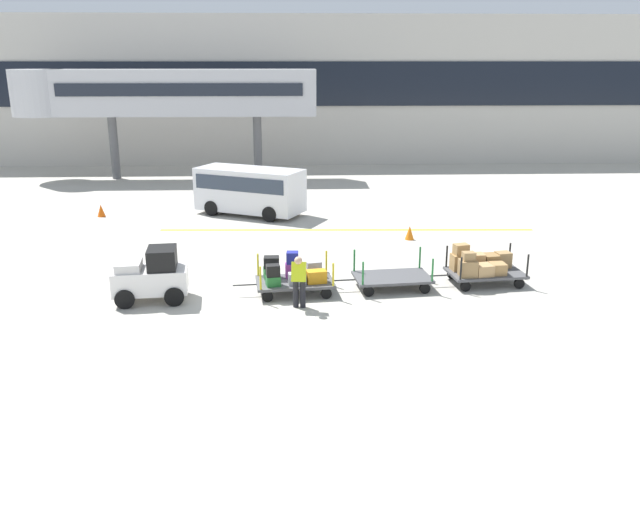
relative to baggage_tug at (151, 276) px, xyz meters
The scene contains 12 objects.
ground_plane 3.50m from the baggage_tug, 12.52° to the left, with size 120.00×120.00×0.00m, color #B2ADA0.
apron_lead_line 10.20m from the baggage_tug, 51.73° to the left, with size 15.42×0.20×0.01m, color yellow.
terminal_building 27.24m from the baggage_tug, 82.88° to the left, with size 56.93×2.51×9.61m.
jet_bridge 21.50m from the baggage_tug, 100.63° to the left, with size 17.39×3.00×6.27m.
baggage_tug is the anchor object (origin of this frame).
baggage_cart_lead 4.10m from the baggage_tug, ahead, with size 3.06×1.64×1.21m.
baggage_cart_middle 7.17m from the baggage_tug, ahead, with size 3.06×1.64×1.10m.
baggage_cart_tail 10.01m from the baggage_tug, ahead, with size 3.06×1.64×1.24m.
baggage_handler 4.33m from the baggage_tug, 10.23° to the right, with size 0.44×0.46×1.56m.
shuttle_van 11.22m from the baggage_tug, 79.00° to the left, with size 5.14×3.84×2.10m.
safety_cone_near 11.77m from the baggage_tug, 112.67° to the left, with size 0.36×0.36×0.55m, color #EA590F.
safety_cone_far 10.78m from the baggage_tug, 36.58° to the left, with size 0.36×0.36×0.55m, color orange.
Camera 1 is at (0.83, -18.65, 6.71)m, focal length 36.34 mm.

